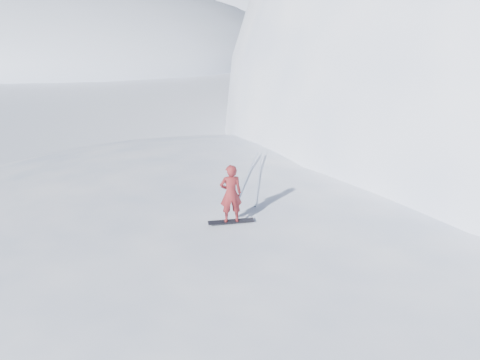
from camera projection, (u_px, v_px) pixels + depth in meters
The scene contains 8 objects.
ground at pixel (240, 288), 15.98m from camera, with size 400.00×400.00×0.00m, color white.
near_ridge at pixel (287, 250), 18.37m from camera, with size 36.00×28.00×4.80m, color white.
peak_shoulder at pixel (473, 147), 31.01m from camera, with size 28.00×24.00×18.00m, color white.
far_ridge_c at pixel (219, 34), 124.81m from camera, with size 140.00×90.00×36.00m, color white.
wind_bumps at pixel (242, 255), 18.02m from camera, with size 16.00×14.40×1.00m.
snowboard at pixel (231, 221), 15.36m from camera, with size 1.52×0.28×0.03m, color black.
snowboarder at pixel (231, 194), 15.00m from camera, with size 0.71×0.47×1.96m, color maroon.
board_tracks at pixel (253, 175), 19.32m from camera, with size 1.58×5.96×0.04m.
Camera 1 is at (4.00, -12.91, 9.29)m, focal length 35.00 mm.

